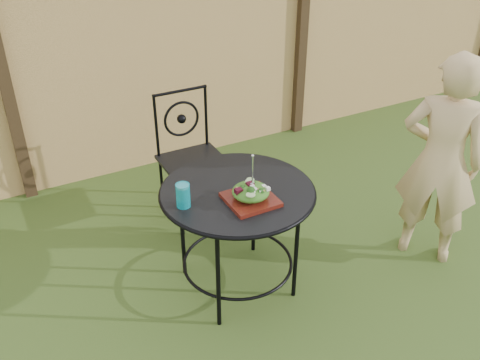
% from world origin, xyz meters
% --- Properties ---
extents(ground, '(60.00, 60.00, 0.00)m').
position_xyz_m(ground, '(0.00, 0.00, 0.00)').
color(ground, '#294717').
rests_on(ground, ground).
extents(fence, '(8.00, 0.12, 1.90)m').
position_xyz_m(fence, '(-0.00, 2.19, 0.95)').
color(fence, '#F0C077').
rests_on(fence, ground).
extents(patio_table, '(0.92, 0.92, 0.72)m').
position_xyz_m(patio_table, '(-0.30, 0.39, 0.59)').
color(patio_table, black).
rests_on(patio_table, ground).
extents(patio_chair, '(0.46, 0.46, 0.95)m').
position_xyz_m(patio_chair, '(-0.20, 1.31, 0.50)').
color(patio_chair, black).
rests_on(patio_chair, ground).
extents(diner, '(0.60, 0.63, 1.45)m').
position_xyz_m(diner, '(1.01, 0.08, 0.72)').
color(diner, tan).
rests_on(diner, ground).
extents(salad_plate, '(0.27, 0.27, 0.02)m').
position_xyz_m(salad_plate, '(-0.29, 0.25, 0.74)').
color(salad_plate, '#4A0A0C').
rests_on(salad_plate, patio_table).
extents(salad, '(0.21, 0.21, 0.08)m').
position_xyz_m(salad, '(-0.29, 0.25, 0.79)').
color(salad, '#235614').
rests_on(salad, salad_plate).
extents(fork, '(0.01, 0.01, 0.18)m').
position_xyz_m(fork, '(-0.28, 0.25, 0.92)').
color(fork, silver).
rests_on(fork, salad).
extents(drinking_glass, '(0.08, 0.08, 0.14)m').
position_xyz_m(drinking_glass, '(-0.64, 0.38, 0.79)').
color(drinking_glass, '#0D919E').
rests_on(drinking_glass, patio_table).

